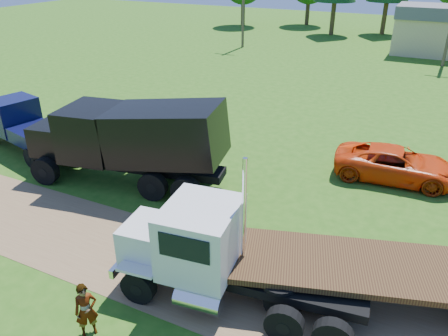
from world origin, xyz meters
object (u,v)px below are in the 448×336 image
at_px(flatbed_trailer, 378,273).
at_px(white_semi_tractor, 204,251).
at_px(black_dump_truck, 132,138).
at_px(orange_pickup, 396,164).
at_px(navy_truck, 21,125).
at_px(spectator_a, 86,310).

bearing_deg(flatbed_trailer, white_semi_tractor, -173.79).
relative_size(black_dump_truck, orange_pickup, 1.70).
distance_m(white_semi_tractor, navy_truck, 14.73).
bearing_deg(spectator_a, flatbed_trailer, -15.48).
distance_m(black_dump_truck, navy_truck, 7.57).
relative_size(orange_pickup, spectator_a, 3.27).
xyz_separation_m(navy_truck, spectator_a, (11.65, -8.22, -0.52)).
distance_m(black_dump_truck, spectator_a, 8.86).
bearing_deg(spectator_a, white_semi_tractor, 3.03).
distance_m(white_semi_tractor, spectator_a, 3.56).
bearing_deg(spectator_a, orange_pickup, 13.40).
bearing_deg(black_dump_truck, white_semi_tractor, -48.68).
xyz_separation_m(white_semi_tractor, navy_truck, (-13.71, 5.39, -0.18)).
height_order(black_dump_truck, flatbed_trailer, black_dump_truck).
bearing_deg(navy_truck, orange_pickup, 28.84).
bearing_deg(white_semi_tractor, orange_pickup, 60.98).
bearing_deg(white_semi_tractor, spectator_a, -132.61).
distance_m(white_semi_tractor, black_dump_truck, 7.92).
height_order(black_dump_truck, spectator_a, black_dump_truck).
bearing_deg(orange_pickup, black_dump_truck, 113.17).
distance_m(navy_truck, flatbed_trailer, 18.73).
bearing_deg(white_semi_tractor, navy_truck, 151.85).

